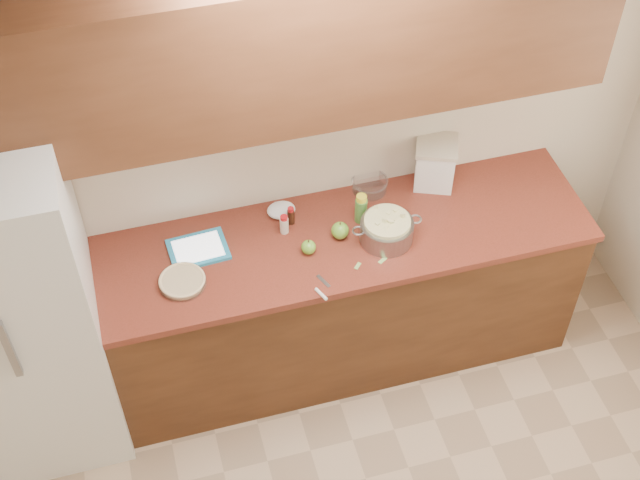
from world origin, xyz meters
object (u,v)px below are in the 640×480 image
object	(u,v)px
pie	(182,281)
flour_canister	(435,163)
tablet	(198,249)
colander	(387,230)

from	to	relation	value
pie	flour_canister	distance (m)	1.39
flour_canister	tablet	xyz separation A→B (m)	(-1.24, -0.15, -0.12)
pie	tablet	bearing A→B (deg)	59.99
pie	colander	size ratio (longest dim) A/B	0.64
colander	flour_canister	xyz separation A→B (m)	(0.36, 0.32, 0.07)
pie	colander	bearing A→B (deg)	1.07
colander	tablet	distance (m)	0.90
pie	tablet	world-z (taller)	pie
pie	flour_canister	xyz separation A→B (m)	(1.35, 0.33, 0.11)
tablet	pie	bearing A→B (deg)	-123.61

